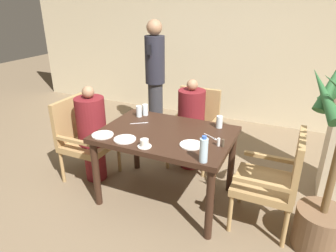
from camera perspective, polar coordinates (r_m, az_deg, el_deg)
name	(u,v)px	position (r m, az deg, el deg)	size (l,w,h in m)	color
ground_plane	(166,196)	(3.31, -0.33, -13.23)	(16.00, 16.00, 0.00)	#7A664C
wall_back	(232,37)	(5.13, 12.13, 16.29)	(8.00, 0.06, 2.80)	beige
dining_table	(166,141)	(2.97, -0.36, -2.93)	(1.29, 0.91, 0.76)	#331E14
chair_left_side	(83,136)	(3.57, -15.95, -1.89)	(0.53, 0.53, 0.94)	#A88451
diner_in_left_chair	(92,133)	(3.45, -14.19, -1.37)	(0.32, 0.32, 1.12)	maroon
chair_far_side	(195,124)	(3.76, 5.14, 0.29)	(0.53, 0.53, 0.94)	#A88451
diner_in_far_chair	(191,124)	(3.61, 4.40, 0.44)	(0.32, 0.32, 1.12)	maroon
chair_right_side	(275,178)	(2.83, 19.73, -9.34)	(0.53, 0.53, 0.94)	#A88451
standing_host	(155,75)	(4.51, -2.47, 9.65)	(0.29, 0.33, 1.71)	#2D2D33
potted_palm	(330,186)	(2.70, 28.48, -9.99)	(0.61, 0.58, 1.66)	brown
plate_main_left	(125,139)	(2.80, -8.22, -2.52)	(0.21, 0.21, 0.01)	white
plate_main_right	(191,145)	(2.68, 4.43, -3.60)	(0.21, 0.21, 0.01)	white
plate_dessert_center	(103,135)	(2.93, -12.34, -1.67)	(0.21, 0.21, 0.01)	white
teacup_with_saucer	(144,144)	(2.65, -4.51, -3.35)	(0.12, 0.12, 0.07)	white
water_bottle	(204,150)	(2.39, 6.82, -4.53)	(0.07, 0.07, 0.22)	silver
glass_tall_near	(139,111)	(3.32, -5.55, 2.81)	(0.06, 0.06, 0.12)	silver
glass_tall_mid	(219,122)	(3.06, 9.76, 0.77)	(0.06, 0.06, 0.12)	silver
glass_tall_far	(145,110)	(3.36, -4.37, 3.09)	(0.06, 0.06, 0.12)	silver
salt_shaker	(219,142)	(2.69, 9.61, -3.04)	(0.03, 0.03, 0.07)	white
pepper_shaker	(223,143)	(2.68, 10.41, -3.22)	(0.03, 0.03, 0.07)	#4C3D2D
fork_beside_plate	(212,137)	(2.85, 8.33, -2.14)	(0.16, 0.10, 0.00)	silver
knife_beside_plate	(140,123)	(3.16, -5.33, 0.56)	(0.16, 0.12, 0.00)	silver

